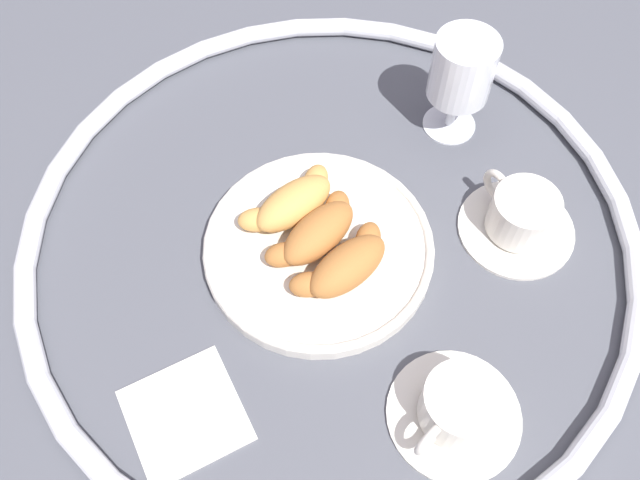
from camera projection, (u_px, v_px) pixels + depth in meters
name	position (u px, v px, depth m)	size (l,w,h in m)	color
ground_plane	(330.00, 239.00, 0.78)	(2.20, 2.20, 0.00)	#4C4F56
table_chrome_rim	(331.00, 234.00, 0.77)	(0.71, 0.71, 0.02)	silver
pastry_plate	(320.00, 248.00, 0.76)	(0.26, 0.26, 0.02)	silver
croissant_large	(346.00, 265.00, 0.71)	(0.13, 0.08, 0.04)	#AD6B33
croissant_small	(318.00, 233.00, 0.74)	(0.14, 0.07, 0.04)	#AD6B33
croissant_extra	(292.00, 202.00, 0.76)	(0.13, 0.08, 0.04)	#D6994C
coffee_cup_near	(457.00, 409.00, 0.65)	(0.14, 0.14, 0.06)	silver
coffee_cup_far	(520.00, 217.00, 0.76)	(0.14, 0.14, 0.06)	silver
juice_glass_left	(462.00, 73.00, 0.79)	(0.08, 0.08, 0.14)	white
folded_napkin	(185.00, 415.00, 0.67)	(0.11, 0.11, 0.01)	silver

